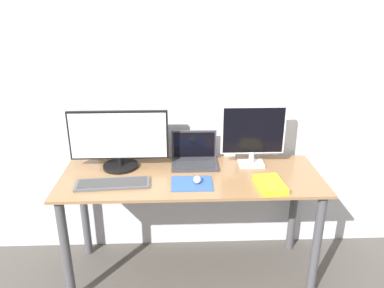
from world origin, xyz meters
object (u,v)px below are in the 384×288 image
Objects in this scene: monitor_left at (119,140)px; keyboard at (113,184)px; book at (270,184)px; monitor_right at (253,133)px; mouse at (197,180)px; laptop at (194,156)px.

monitor_left reaches higher than keyboard.
book is at bearing -19.09° from monitor_left.
mouse is (-0.38, -0.25, -0.20)m from monitor_right.
book is (0.94, -0.07, 0.01)m from keyboard.
monitor_right reaches higher than keyboard.
book is at bearing -4.01° from keyboard.
keyboard is 0.95m from book.
monitor_right is (0.88, 0.00, 0.03)m from monitor_left.
book is (0.43, -0.07, -0.00)m from mouse.
monitor_left is 2.08× the size of laptop.
laptop is at bearing 140.33° from book.
monitor_left is 0.58m from mouse.
monitor_left is 1.00m from book.
monitor_right is 0.42m from laptop.
laptop is (-0.38, 0.04, -0.17)m from monitor_right.
mouse is (0.51, 0.01, 0.01)m from keyboard.
monitor_left is at bearing 160.91° from book.
monitor_right is 1.36× the size of laptop.
keyboard is at bearing -163.95° from monitor_right.
monitor_right is 0.93× the size of keyboard.
mouse is at bearing 170.58° from book.
monitor_left reaches higher than laptop.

